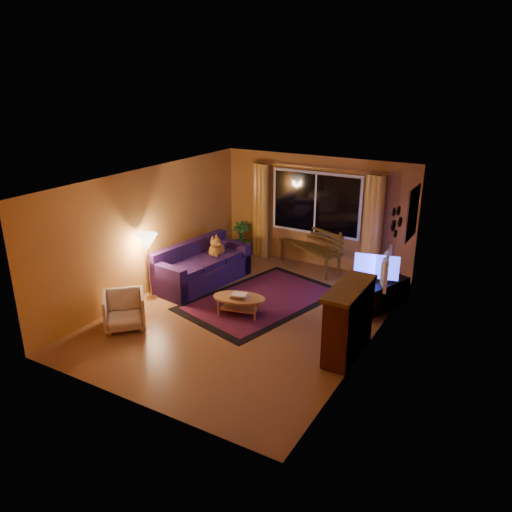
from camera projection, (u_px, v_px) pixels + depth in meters
The scene contains 22 objects.
floor at pixel (248, 315), 9.17m from camera, with size 4.50×6.00×0.02m, color brown.
ceiling at pixel (247, 179), 8.30m from camera, with size 4.50×6.00×0.02m, color white.
wall_back at pixel (316, 212), 11.18m from camera, with size 4.50×0.02×2.50m, color #BA7833.
wall_left at pixel (149, 231), 9.79m from camera, with size 0.02×6.00×2.50m, color #BA7833.
wall_right at pixel (373, 275), 7.67m from camera, with size 0.02×6.00×2.50m, color #BA7833.
window at pixel (315, 204), 11.06m from camera, with size 2.00×0.02×1.30m, color black.
curtain_rod at pixel (316, 168), 10.75m from camera, with size 0.03×0.03×3.20m, color #BF8C3F.
curtain_left at pixel (261, 211), 11.75m from camera, with size 0.36×0.36×2.24m, color gold.
curtain_right at pixel (373, 227), 10.49m from camera, with size 0.36×0.36×2.24m, color gold.
bench at pixel (309, 257), 11.29m from camera, with size 1.65×0.48×0.49m, color #4D3411.
potted_plant at pixel (241, 238), 12.12m from camera, with size 0.44×0.44×0.79m, color #235B1E.
sofa at pixel (202, 264), 10.38m from camera, with size 0.91×2.13×0.86m, color #231038.
dog at pixel (217, 247), 10.66m from camera, with size 0.35×0.48×0.52m, color #A26224, non-canonical shape.
armchair at pixel (124, 309), 8.60m from camera, with size 0.68×0.64×0.70m, color beige.
floor_lamp at pixel (149, 268), 9.59m from camera, with size 0.22×0.22×1.30m, color #BF8C3F.
rug at pixel (261, 300), 9.74m from camera, with size 1.93×3.05×0.02m, color maroon.
coffee_table at pixel (239, 306), 9.10m from camera, with size 0.97×0.97×0.35m, color #B27742.
tv_console at pixel (379, 295), 9.32m from camera, with size 0.42×1.27×0.53m, color black.
television at pixel (382, 268), 9.12m from camera, with size 1.02×0.13×0.59m, color black.
fireplace at pixel (348, 323), 7.69m from camera, with size 0.40×1.20×1.10m, color maroon.
mirror_cluster at pixel (396, 220), 8.57m from camera, with size 0.06×0.60×0.56m, color black, non-canonical shape.
painting at pixel (412, 213), 9.55m from camera, with size 0.04×0.76×0.96m, color orange.
Camera 1 is at (4.24, -7.06, 4.17)m, focal length 35.00 mm.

